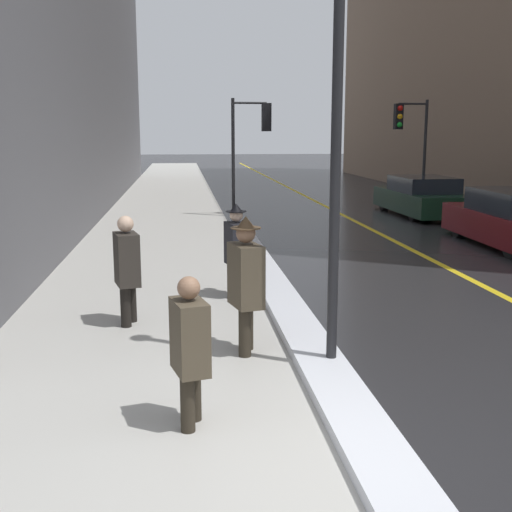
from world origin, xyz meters
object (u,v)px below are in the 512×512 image
pedestrian_nearside (190,345)px  pedestrian_trailing (127,265)px  traffic_light_near (253,132)px  pedestrian_with_shoulder_bag (236,247)px  parked_car_dark_green (422,197)px  pedestrian_in_fedora (246,280)px  lamp_post (338,83)px  traffic_light_far (409,130)px

pedestrian_nearside → pedestrian_trailing: size_ratio=0.92×
traffic_light_near → pedestrian_trailing: size_ratio=2.41×
pedestrian_with_shoulder_bag → parked_car_dark_green: (7.13, 10.23, -0.25)m
pedestrian_in_fedora → traffic_light_near: bearing=159.1°
pedestrian_in_fedora → pedestrian_with_shoulder_bag: pedestrian_in_fedora is taller
pedestrian_nearside → lamp_post: bearing=115.1°
pedestrian_nearside → pedestrian_with_shoulder_bag: pedestrian_with_shoulder_bag is taller
pedestrian_nearside → parked_car_dark_green: size_ratio=0.31×
traffic_light_far → pedestrian_with_shoulder_bag: bearing=52.1°
traffic_light_far → traffic_light_near: bearing=7.9°
pedestrian_trailing → lamp_post: bearing=36.8°
traffic_light_far → pedestrian_in_fedora: 16.87m
pedestrian_nearside → pedestrian_with_shoulder_bag: size_ratio=0.92×
pedestrian_nearside → pedestrian_in_fedora: (0.72, 1.99, 0.14)m
traffic_light_near → traffic_light_far: (5.82, 1.55, 0.05)m
traffic_light_far → pedestrian_with_shoulder_bag: 14.37m
parked_car_dark_green → pedestrian_trailing: bearing=142.1°
traffic_light_far → parked_car_dark_green: traffic_light_far is taller
lamp_post → pedestrian_nearside: 3.26m
traffic_light_near → pedestrian_with_shoulder_bag: size_ratio=2.41×
traffic_light_far → pedestrian_with_shoulder_bag: traffic_light_far is taller
pedestrian_with_shoulder_bag → pedestrian_nearside: bearing=-24.0°
lamp_post → pedestrian_with_shoulder_bag: bearing=103.5°
lamp_post → traffic_light_near: lamp_post is taller
pedestrian_with_shoulder_bag → parked_car_dark_green: pedestrian_with_shoulder_bag is taller
traffic_light_far → pedestrian_in_fedora: (-7.43, -15.03, -1.88)m
lamp_post → parked_car_dark_green: 15.29m
lamp_post → traffic_light_far: size_ratio=1.42×
pedestrian_in_fedora → pedestrian_trailing: size_ratio=1.10×
pedestrian_trailing → parked_car_dark_green: 14.60m
traffic_light_near → pedestrian_with_shoulder_bag: (-1.49, -10.67, -1.91)m
pedestrian_in_fedora → parked_car_dark_green: pedestrian_in_fedora is taller
lamp_post → traffic_light_far: lamp_post is taller
pedestrian_in_fedora → pedestrian_nearside: bearing=-33.9°
pedestrian_nearside → pedestrian_with_shoulder_bag: 4.87m
lamp_post → parked_car_dark_green: bearing=65.3°
traffic_light_near → pedestrian_in_fedora: bearing=-98.7°
pedestrian_trailing → pedestrian_with_shoulder_bag: same height
traffic_light_near → pedestrian_nearside: size_ratio=2.63×
traffic_light_far → pedestrian_trailing: traffic_light_far is taller
pedestrian_in_fedora → pedestrian_trailing: bearing=-146.1°
lamp_post → pedestrian_with_shoulder_bag: lamp_post is taller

